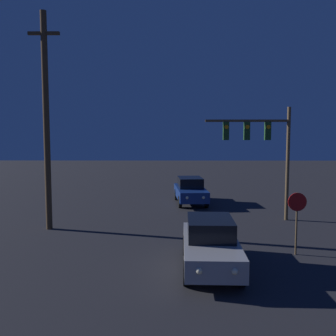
% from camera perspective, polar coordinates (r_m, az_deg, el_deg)
% --- Properties ---
extents(car_near, '(1.86, 4.48, 1.63)m').
position_cam_1_polar(car_near, '(12.42, 6.48, -11.36)').
color(car_near, '#99999E').
rests_on(car_near, ground_plane).
extents(car_far, '(2.03, 4.53, 1.63)m').
position_cam_1_polar(car_far, '(23.59, 3.43, -3.41)').
color(car_far, navy).
rests_on(car_far, ground_plane).
extents(traffic_signal_mast, '(4.25, 0.30, 5.70)m').
position_cam_1_polar(traffic_signal_mast, '(19.33, 14.33, 3.70)').
color(traffic_signal_mast, brown).
rests_on(traffic_signal_mast, ground_plane).
extents(stop_sign, '(0.67, 0.07, 2.27)m').
position_cam_1_polar(stop_sign, '(14.28, 19.05, -6.34)').
color(stop_sign, brown).
rests_on(stop_sign, ground_plane).
extents(utility_pole, '(1.40, 0.28, 9.75)m').
position_cam_1_polar(utility_pole, '(17.77, -18.06, 7.04)').
color(utility_pole, '#4C3823').
rests_on(utility_pole, ground_plane).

